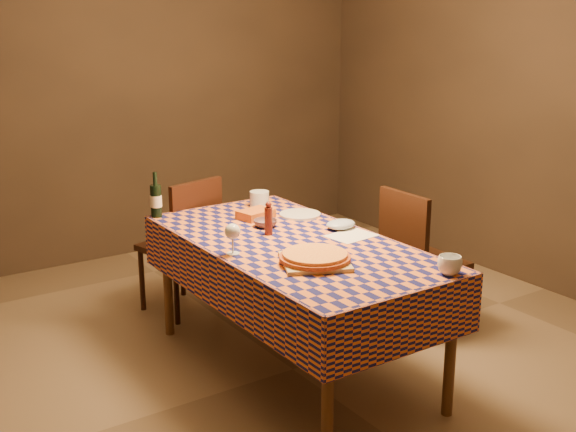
# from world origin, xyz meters

# --- Properties ---
(room) EXTENTS (5.00, 5.10, 2.70)m
(room) POSITION_xyz_m (0.00, 0.00, 1.35)
(room) COLOR brown
(room) RESTS_ON ground
(dining_table) EXTENTS (0.94, 1.84, 0.77)m
(dining_table) POSITION_xyz_m (0.00, 0.00, 0.69)
(dining_table) COLOR brown
(dining_table) RESTS_ON ground
(cutting_board) EXTENTS (0.43, 0.43, 0.02)m
(cutting_board) POSITION_xyz_m (-0.12, -0.36, 0.78)
(cutting_board) COLOR tan
(cutting_board) RESTS_ON dining_table
(pizza) EXTENTS (0.44, 0.44, 0.04)m
(pizza) POSITION_xyz_m (-0.12, -0.36, 0.81)
(pizza) COLOR #994019
(pizza) RESTS_ON cutting_board
(pepper_mill) EXTENTS (0.06, 0.06, 0.19)m
(pepper_mill) POSITION_xyz_m (-0.05, 0.18, 0.86)
(pepper_mill) COLOR #531A13
(pepper_mill) RESTS_ON dining_table
(bowl) EXTENTS (0.17, 0.17, 0.04)m
(bowl) POSITION_xyz_m (0.02, 0.31, 0.79)
(bowl) COLOR #624852
(bowl) RESTS_ON dining_table
(wine_glass) EXTENTS (0.08, 0.08, 0.16)m
(wine_glass) POSITION_xyz_m (-0.38, -0.01, 0.89)
(wine_glass) COLOR white
(wine_glass) RESTS_ON dining_table
(wine_bottle) EXTENTS (0.09, 0.09, 0.28)m
(wine_bottle) POSITION_xyz_m (-0.42, 0.87, 0.87)
(wine_bottle) COLOR black
(wine_bottle) RESTS_ON dining_table
(deli_tub) EXTENTS (0.13, 0.13, 0.10)m
(deli_tub) POSITION_xyz_m (0.23, 0.71, 0.82)
(deli_tub) COLOR silver
(deli_tub) RESTS_ON dining_table
(takeout_container) EXTENTS (0.23, 0.18, 0.05)m
(takeout_container) POSITION_xyz_m (0.07, 0.50, 0.80)
(takeout_container) COLOR #BE5919
(takeout_container) RESTS_ON dining_table
(white_plate) EXTENTS (0.30, 0.30, 0.01)m
(white_plate) POSITION_xyz_m (0.32, 0.40, 0.78)
(white_plate) COLOR silver
(white_plate) RESTS_ON dining_table
(tumbler) EXTENTS (0.15, 0.15, 0.09)m
(tumbler) POSITION_xyz_m (0.32, -0.84, 0.82)
(tumbler) COLOR silver
(tumbler) RESTS_ON dining_table
(flour_patch) EXTENTS (0.28, 0.22, 0.00)m
(flour_patch) POSITION_xyz_m (0.32, -0.10, 0.77)
(flour_patch) COLOR silver
(flour_patch) RESTS_ON dining_table
(flour_bag) EXTENTS (0.22, 0.19, 0.05)m
(flour_bag) POSITION_xyz_m (0.36, 0.04, 0.80)
(flour_bag) COLOR #9DAFC9
(flour_bag) RESTS_ON dining_table
(chair_far) EXTENTS (0.52, 0.52, 0.93)m
(chair_far) POSITION_xyz_m (-0.12, 1.08, 0.52)
(chair_far) COLOR black
(chair_far) RESTS_ON ground
(chair_right) EXTENTS (0.44, 0.43, 0.93)m
(chair_right) POSITION_xyz_m (0.92, -0.00, 0.52)
(chair_right) COLOR black
(chair_right) RESTS_ON ground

